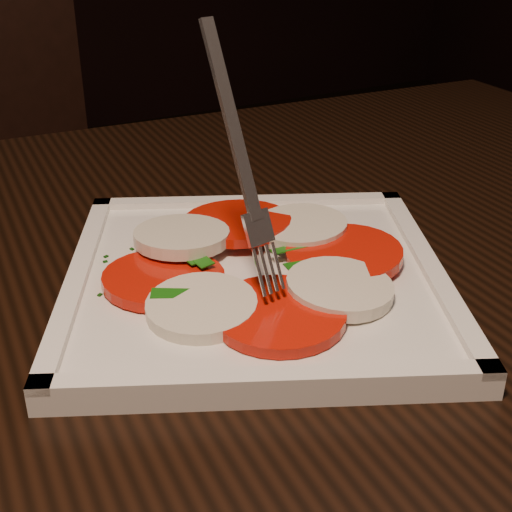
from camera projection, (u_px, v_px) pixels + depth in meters
name	position (u px, v px, depth m)	size (l,w,h in m)	color
table	(236.00, 344.00, 0.66)	(1.24, 0.86, 0.75)	black
plate	(256.00, 282.00, 0.55)	(0.29, 0.29, 0.01)	white
caprese_salad	(256.00, 263.00, 0.54)	(0.23, 0.23, 0.02)	red
fork	(232.00, 155.00, 0.48)	(0.03, 0.08, 0.17)	white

